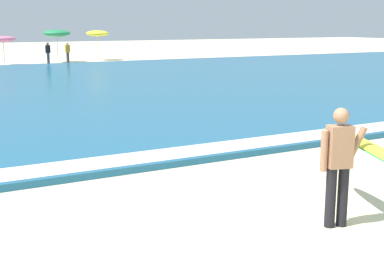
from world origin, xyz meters
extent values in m
plane|color=beige|center=(0.00, 0.00, 0.00)|extent=(160.00, 160.00, 0.00)
cube|color=#1E6084|center=(0.00, 18.01, 0.07)|extent=(120.00, 28.00, 0.14)
cube|color=white|center=(0.00, 4.61, 0.15)|extent=(120.00, 0.93, 0.01)
cylinder|color=black|center=(1.01, 0.17, 0.44)|extent=(0.15, 0.15, 0.88)
cylinder|color=black|center=(1.19, 0.11, 0.44)|extent=(0.15, 0.15, 0.88)
cube|color=#9E7051|center=(1.10, 0.14, 1.18)|extent=(0.39, 0.31, 0.60)
sphere|color=#9E7051|center=(1.10, 0.14, 1.62)|extent=(0.22, 0.22, 0.22)
cylinder|color=#9E7051|center=(0.88, 0.20, 1.13)|extent=(0.10, 0.10, 0.58)
cylinder|color=#9E7051|center=(1.36, 0.08, 1.20)|extent=(0.33, 0.18, 0.51)
ellipsoid|color=yellow|center=(1.59, 0.00, 1.13)|extent=(1.02, 2.69, 0.27)
ellipsoid|color=green|center=(1.59, 0.00, 1.11)|extent=(1.08, 2.80, 0.23)
cylinder|color=beige|center=(1.80, 33.53, 0.87)|extent=(0.05, 0.05, 1.75)
ellipsoid|color=pink|center=(1.80, 33.53, 1.81)|extent=(1.76, 1.78, 0.51)
cylinder|color=beige|center=(5.78, 34.41, 1.04)|extent=(0.05, 0.05, 2.09)
ellipsoid|color=#23844C|center=(5.78, 34.41, 2.17)|extent=(2.01, 2.02, 0.60)
cylinder|color=beige|center=(9.20, 35.26, 1.02)|extent=(0.05, 0.05, 2.04)
ellipsoid|color=yellow|center=(9.20, 35.26, 2.11)|extent=(1.80, 1.81, 0.53)
cylinder|color=#383842|center=(4.60, 32.44, 0.42)|extent=(0.20, 0.20, 0.84)
cube|color=black|center=(4.60, 32.44, 1.11)|extent=(0.32, 0.20, 0.54)
sphere|color=brown|center=(4.60, 32.44, 1.48)|extent=(0.20, 0.20, 0.20)
cylinder|color=#383842|center=(6.01, 32.47, 0.42)|extent=(0.20, 0.20, 0.84)
cube|color=orange|center=(6.01, 32.47, 1.11)|extent=(0.32, 0.20, 0.54)
sphere|color=beige|center=(6.01, 32.47, 1.48)|extent=(0.20, 0.20, 0.20)
camera|label=1|loc=(-4.10, -5.16, 2.87)|focal=49.02mm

